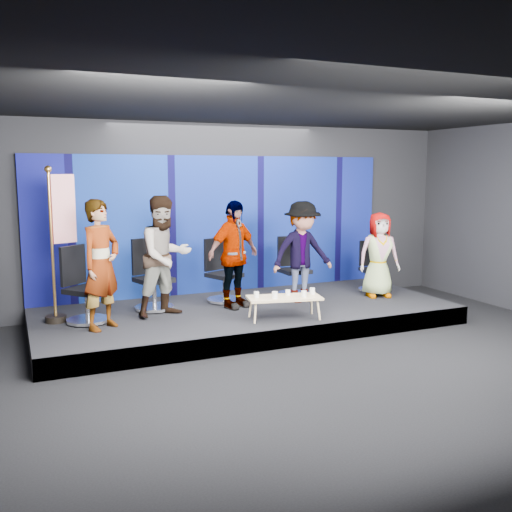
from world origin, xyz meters
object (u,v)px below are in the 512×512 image
(chair_c, at_px, (222,281))
(chair_e, at_px, (372,275))
(panelist_c, at_px, (233,255))
(mug_d, at_px, (304,294))
(chair_d, at_px, (293,276))
(panelist_d, at_px, (302,252))
(panelist_e, at_px, (379,255))
(flag_stand, at_px, (60,240))
(panelist_a, at_px, (101,265))
(mug_e, at_px, (312,291))
(chair_a, at_px, (84,298))
(panelist_b, at_px, (165,256))
(chair_b, at_px, (152,286))
(mug_a, at_px, (256,295))
(mug_b, at_px, (275,295))
(mug_c, at_px, (288,292))
(coffee_table, at_px, (284,298))

(chair_c, bearing_deg, chair_e, -27.46)
(panelist_c, bearing_deg, mug_d, -80.18)
(chair_d, xyz_separation_m, mug_d, (-0.64, -1.61, 0.04))
(panelist_d, relative_size, chair_e, 1.85)
(panelist_e, bearing_deg, flag_stand, -170.41)
(panelist_a, bearing_deg, mug_e, -49.26)
(panelist_c, bearing_deg, chair_a, 157.94)
(panelist_c, distance_m, flag_stand, 2.79)
(chair_c, distance_m, panelist_e, 2.94)
(panelist_b, height_order, chair_d, panelist_b)
(chair_a, distance_m, chair_b, 1.23)
(panelist_b, bearing_deg, mug_a, -50.97)
(mug_b, height_order, mug_c, mug_b)
(panelist_d, distance_m, coffee_table, 1.40)
(panelist_b, distance_m, chair_e, 4.23)
(chair_a, bearing_deg, panelist_d, -40.09)
(chair_b, distance_m, panelist_c, 1.47)
(panelist_c, bearing_deg, coffee_table, -88.05)
(mug_e, bearing_deg, chair_a, 163.04)
(panelist_b, bearing_deg, coffee_table, -46.62)
(panelist_d, xyz_separation_m, mug_c, (-0.73, -0.89, -0.50))
(panelist_c, height_order, chair_e, panelist_c)
(panelist_d, bearing_deg, coffee_table, -131.76)
(coffee_table, bearing_deg, chair_e, 26.32)
(panelist_e, bearing_deg, panelist_a, -163.00)
(coffee_table, xyz_separation_m, mug_d, (0.27, -0.14, 0.08))
(panelist_d, relative_size, panelist_e, 1.14)
(mug_c, bearing_deg, mug_a, 175.90)
(mug_c, height_order, mug_e, mug_e)
(chair_e, height_order, mug_e, chair_e)
(chair_d, bearing_deg, chair_a, -174.79)
(mug_c, relative_size, mug_d, 0.87)
(panelist_e, height_order, flag_stand, flag_stand)
(panelist_b, bearing_deg, mug_b, -51.09)
(panelist_a, height_order, chair_c, panelist_a)
(panelist_b, relative_size, chair_e, 2.00)
(mug_b, distance_m, flag_stand, 3.41)
(chair_d, bearing_deg, chair_c, 176.07)
(chair_b, bearing_deg, coffee_table, -56.31)
(panelist_a, height_order, mug_e, panelist_a)
(panelist_a, relative_size, flag_stand, 0.80)
(panelist_b, xyz_separation_m, panelist_e, (3.99, -0.17, -0.18))
(coffee_table, distance_m, mug_b, 0.21)
(mug_b, bearing_deg, panelist_a, 166.17)
(chair_b, relative_size, mug_b, 11.19)
(chair_c, distance_m, mug_d, 1.84)
(mug_b, relative_size, mug_c, 1.21)
(chair_e, height_order, coffee_table, chair_e)
(panelist_d, xyz_separation_m, mug_d, (-0.56, -1.11, -0.49))
(panelist_b, height_order, panelist_c, panelist_b)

